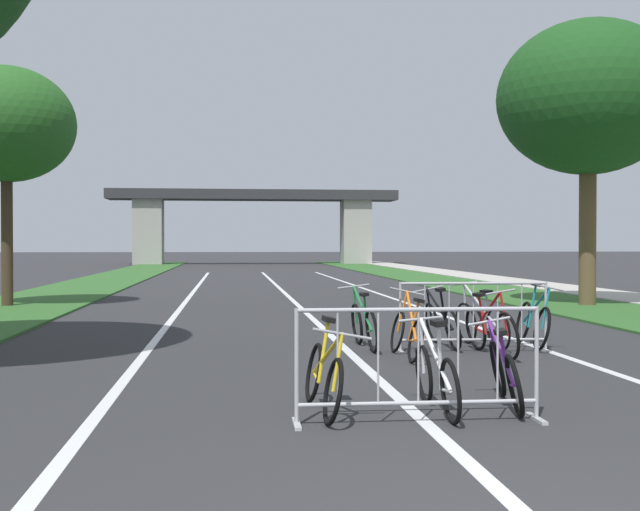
# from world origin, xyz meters

# --- Properties ---
(grass_verge_left) EXTENTS (3.23, 71.32, 0.05)m
(grass_verge_left) POSITION_xyz_m (-7.10, 29.18, 0.03)
(grass_verge_left) COLOR #2D5B26
(grass_verge_left) RESTS_ON ground
(grass_verge_right) EXTENTS (3.23, 71.32, 0.05)m
(grass_verge_right) POSITION_xyz_m (7.10, 29.18, 0.03)
(grass_verge_right) COLOR #2D5B26
(grass_verge_right) RESTS_ON ground
(sidewalk_path_right) EXTENTS (2.32, 71.32, 0.08)m
(sidewalk_path_right) POSITION_xyz_m (9.87, 29.18, 0.04)
(sidewalk_path_right) COLOR #ADA89E
(sidewalk_path_right) RESTS_ON ground
(lane_stripe_center) EXTENTS (0.14, 41.26, 0.01)m
(lane_stripe_center) POSITION_xyz_m (0.00, 20.63, 0.00)
(lane_stripe_center) COLOR silver
(lane_stripe_center) RESTS_ON ground
(lane_stripe_right_lane) EXTENTS (0.14, 41.26, 0.01)m
(lane_stripe_right_lane) POSITION_xyz_m (3.02, 20.63, 0.00)
(lane_stripe_right_lane) COLOR silver
(lane_stripe_right_lane) RESTS_ON ground
(lane_stripe_left_lane) EXTENTS (0.14, 41.26, 0.01)m
(lane_stripe_left_lane) POSITION_xyz_m (-3.02, 20.63, 0.00)
(lane_stripe_left_lane) COLOR silver
(lane_stripe_left_lane) RESTS_ON ground
(overpass_bridge) EXTENTS (22.42, 3.19, 5.79)m
(overpass_bridge) POSITION_xyz_m (0.00, 58.94, 3.98)
(overpass_bridge) COLOR #2D2D30
(overpass_bridge) RESTS_ON ground
(tree_left_cypress_far) EXTENTS (3.46, 3.46, 6.13)m
(tree_left_cypress_far) POSITION_xyz_m (-7.43, 17.38, 4.64)
(tree_left_cypress_far) COLOR #3D2D1E
(tree_left_cypress_far) RESTS_ON ground
(tree_right_pine_near) EXTENTS (4.65, 4.65, 7.36)m
(tree_right_pine_near) POSITION_xyz_m (7.40, 16.00, 5.36)
(tree_right_pine_near) COLOR brown
(tree_right_pine_near) RESTS_ON ground
(crowd_barrier_nearest) EXTENTS (2.28, 0.47, 1.05)m
(crowd_barrier_nearest) POSITION_xyz_m (-0.06, 3.38, 0.52)
(crowd_barrier_nearest) COLOR #ADADB2
(crowd_barrier_nearest) RESTS_ON ground
(crowd_barrier_second) EXTENTS (2.30, 0.57, 1.05)m
(crowd_barrier_second) POSITION_xyz_m (1.88, 7.96, 0.52)
(crowd_barrier_second) COLOR #ADADB2
(crowd_barrier_second) RESTS_ON ground
(bicycle_white_0) EXTENTS (0.46, 1.60, 0.92)m
(bicycle_white_0) POSITION_xyz_m (0.21, 3.77, 0.35)
(bicycle_white_0) COLOR black
(bicycle_white_0) RESTS_ON ground
(bicycle_purple_1) EXTENTS (0.46, 1.63, 0.86)m
(bicycle_purple_1) POSITION_xyz_m (0.96, 3.98, 0.34)
(bicycle_purple_1) COLOR black
(bicycle_purple_1) RESTS_ON ground
(bicycle_yellow_2) EXTENTS (0.54, 1.68, 0.91)m
(bicycle_yellow_2) POSITION_xyz_m (-0.87, 3.88, 0.35)
(bicycle_yellow_2) COLOR black
(bicycle_yellow_2) RESTS_ON ground
(bicycle_green_3) EXTENTS (0.52, 1.71, 0.98)m
(bicycle_green_3) POSITION_xyz_m (0.29, 8.48, 0.37)
(bicycle_green_3) COLOR black
(bicycle_green_3) RESTS_ON ground
(bicycle_black_4) EXTENTS (0.55, 1.72, 0.95)m
(bicycle_black_4) POSITION_xyz_m (1.54, 8.54, 0.37)
(bicycle_black_4) COLOR black
(bicycle_black_4) RESTS_ON ground
(bicycle_red_5) EXTENTS (0.44, 1.78, 1.00)m
(bicycle_red_5) POSITION_xyz_m (2.00, 7.54, 0.38)
(bicycle_red_5) COLOR black
(bicycle_red_5) RESTS_ON ground
(bicycle_orange_6) EXTENTS (0.53, 1.72, 0.98)m
(bicycle_orange_6) POSITION_xyz_m (0.74, 7.43, 0.36)
(bicycle_orange_6) COLOR black
(bicycle_orange_6) RESTS_ON ground
(bicycle_teal_7) EXTENTS (0.48, 1.76, 1.02)m
(bicycle_teal_7) POSITION_xyz_m (2.97, 8.39, 0.38)
(bicycle_teal_7) COLOR black
(bicycle_teal_7) RESTS_ON ground
(bicycle_silver_8) EXTENTS (0.62, 1.66, 1.02)m
(bicycle_silver_8) POSITION_xyz_m (2.14, 8.40, 0.39)
(bicycle_silver_8) COLOR black
(bicycle_silver_8) RESTS_ON ground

